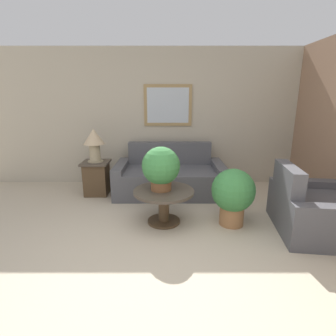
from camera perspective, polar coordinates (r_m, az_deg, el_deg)
name	(u,v)px	position (r m, az deg, el deg)	size (l,w,h in m)	color
ground_plane	(159,278)	(2.76, -1.97, -22.79)	(20.00, 20.00, 0.00)	#BCAD93
wall_back	(164,118)	(5.20, -0.85, 10.84)	(7.14, 0.09, 2.60)	#B2A893
couch_main	(171,178)	(4.77, 0.57, -2.10)	(1.93, 1.00, 0.87)	#4C4C51
armchair	(313,211)	(3.90, 29.04, -8.15)	(1.05, 1.24, 0.87)	#4C4C51
coffee_table	(165,199)	(3.62, -0.76, -6.78)	(0.83, 0.83, 0.48)	#4C3823
side_table	(98,178)	(4.86, -15.07, -2.02)	(0.47, 0.47, 0.60)	#4C3823
table_lamp	(95,141)	(4.71, -15.62, 5.71)	(0.36, 0.36, 0.58)	tan
potted_plant_on_table	(162,167)	(3.50, -1.34, 0.16)	(0.51, 0.51, 0.59)	brown
potted_plant_floor	(234,194)	(3.64, 14.13, -5.44)	(0.58, 0.58, 0.79)	#9E6B42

